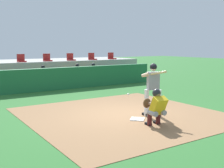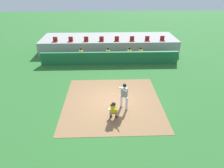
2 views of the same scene
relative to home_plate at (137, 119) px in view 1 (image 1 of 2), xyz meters
The scene contains 16 objects.
ground_plane 0.80m from the home_plate, 90.00° to the left, with size 80.00×80.00×0.00m, color #2D6B2D.
dirt_infield 0.80m from the home_plate, 90.00° to the left, with size 6.40×6.40×0.01m, color #936B47.
home_plate is the anchor object (origin of this frame).
batter_at_plate 1.23m from the home_plate, ahead, with size 0.59×0.87×1.80m.
catcher_crouched 1.04m from the home_plate, 89.47° to the right, with size 0.50×1.86×1.13m.
dugout_wall 7.32m from the home_plate, 90.00° to the left, with size 13.00×0.30×1.20m, color #1E6638.
dugout_bench 8.30m from the home_plate, 90.00° to the left, with size 11.80×0.44×0.45m, color olive.
dugout_player_1 8.17m from the home_plate, 91.14° to the left, with size 0.49×0.70×1.30m.
dugout_player_2 8.40m from the home_plate, 76.44° to the left, with size 0.49×0.70×1.30m.
dugout_player_3 8.73m from the home_plate, 69.32° to the left, with size 0.49×0.70×1.30m.
stands_platform 11.72m from the home_plate, 90.00° to the left, with size 15.00×4.40×1.40m, color #9E9E99.
stadium_seat_3 10.32m from the home_plate, 94.56° to the left, with size 0.46×0.46×0.48m.
stadium_seat_4 10.32m from the home_plate, 85.44° to the left, with size 0.46×0.46×0.48m.
stadium_seat_5 10.58m from the home_plate, 76.53° to the left, with size 0.46×0.46×0.48m.
stadium_seat_6 11.06m from the home_plate, 68.24° to the left, with size 0.46×0.46×0.48m.
stadium_seat_7 11.76m from the home_plate, 60.81° to the left, with size 0.46×0.46×0.48m.
Camera 1 is at (-5.58, -7.76, 2.40)m, focal length 45.10 mm.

